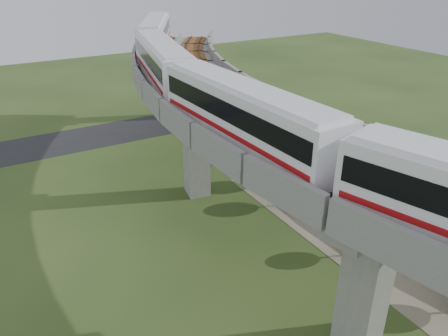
{
  "coord_description": "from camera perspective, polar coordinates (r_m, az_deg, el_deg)",
  "views": [
    {
      "loc": [
        -15.32,
        -22.9,
        20.55
      ],
      "look_at": [
        -1.88,
        0.42,
        7.5
      ],
      "focal_mm": 35.0,
      "sensor_mm": 36.0,
      "label": 1
    }
  ],
  "objects": [
    {
      "name": "tree_4",
      "position": [
        34.09,
        16.21,
        -8.12
      ],
      "size": [
        2.09,
        2.09,
        2.97
      ],
      "color": "#382314",
      "rests_on": "ground"
    },
    {
      "name": "tree_2",
      "position": [
        42.96,
        4.61,
        -0.09
      ],
      "size": [
        2.71,
        2.71,
        2.96
      ],
      "color": "#382314",
      "rests_on": "ground"
    },
    {
      "name": "car_red",
      "position": [
        40.81,
        25.93,
        -6.18
      ],
      "size": [
        3.11,
        4.0,
        1.27
      ],
      "primitive_type": "imported",
      "rotation": [
        0.0,
        0.0,
        -0.53
      ],
      "color": "#B62C10",
      "rests_on": "dirt_lot"
    },
    {
      "name": "metro_train",
      "position": [
        32.57,
        0.2,
        11.21
      ],
      "size": [
        12.7,
        61.16,
        3.64
      ],
      "color": "white",
      "rests_on": "ground"
    },
    {
      "name": "tree_0",
      "position": [
        56.57,
        0.04,
        6.42
      ],
      "size": [
        2.72,
        2.72,
        2.88
      ],
      "color": "#382314",
      "rests_on": "ground"
    },
    {
      "name": "viaduct",
      "position": [
        32.0,
        9.33,
        4.45
      ],
      "size": [
        19.58,
        73.98,
        11.4
      ],
      "color": "#99968E",
      "rests_on": "ground"
    },
    {
      "name": "car_dark",
      "position": [
        44.3,
        18.43,
        -2.27
      ],
      "size": [
        4.25,
        1.84,
        1.22
      ],
      "primitive_type": "imported",
      "rotation": [
        0.0,
        0.0,
        1.54
      ],
      "color": "black",
      "rests_on": "dirt_lot"
    },
    {
      "name": "fence",
      "position": [
        39.31,
        15.25,
        -5.4
      ],
      "size": [
        3.87,
        38.73,
        1.5
      ],
      "color": "#2D382D",
      "rests_on": "ground"
    },
    {
      "name": "dirt_lot",
      "position": [
        41.45,
        21.29,
        -5.8
      ],
      "size": [
        18.0,
        26.0,
        0.04
      ],
      "primitive_type": "cube",
      "color": "gray",
      "rests_on": "ground"
    },
    {
      "name": "ground",
      "position": [
        34.37,
        3.13,
        -10.9
      ],
      "size": [
        160.0,
        160.0,
        0.0
      ],
      "primitive_type": "plane",
      "color": "#2F451B",
      "rests_on": "ground"
    },
    {
      "name": "tree_1",
      "position": [
        48.64,
        3.08,
        3.37
      ],
      "size": [
        2.88,
        2.88,
        3.2
      ],
      "color": "#382314",
      "rests_on": "ground"
    },
    {
      "name": "tree_3",
      "position": [
        39.39,
        7.95,
        -1.94
      ],
      "size": [
        2.51,
        2.51,
        3.41
      ],
      "color": "#382314",
      "rests_on": "ground"
    },
    {
      "name": "car_white",
      "position": [
        39.24,
        23.04,
        -7.03
      ],
      "size": [
        2.5,
        3.51,
        1.11
      ],
      "primitive_type": "imported",
      "rotation": [
        0.0,
        0.0,
        0.41
      ],
      "color": "silver",
      "rests_on": "dirt_lot"
    },
    {
      "name": "asphalt_road",
      "position": [
        58.77,
        -12.96,
        4.74
      ],
      "size": [
        60.0,
        8.0,
        0.03
      ],
      "primitive_type": "cube",
      "color": "#232326",
      "rests_on": "ground"
    }
  ]
}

